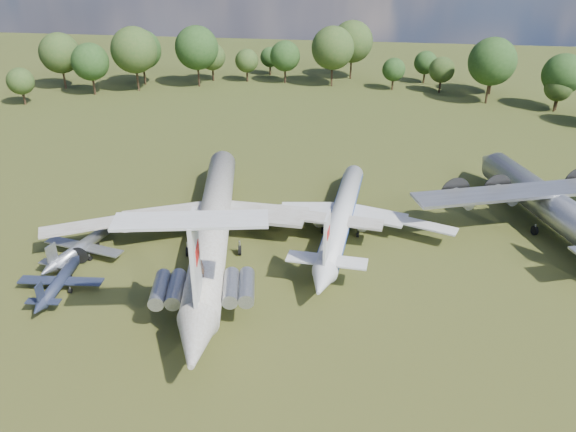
% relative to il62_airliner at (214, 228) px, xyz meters
% --- Properties ---
extents(ground, '(300.00, 300.00, 0.00)m').
position_rel_il62_airliner_xyz_m(ground, '(3.49, 0.19, -2.72)').
color(ground, '#263D14').
rests_on(ground, ground).
extents(il62_airliner, '(52.30, 62.44, 5.43)m').
position_rel_il62_airliner_xyz_m(il62_airliner, '(0.00, 0.00, 0.00)').
color(il62_airliner, '#B9B9B4').
rests_on(il62_airliner, ground).
extents(tu104_jet, '(32.39, 41.50, 3.94)m').
position_rel_il62_airliner_xyz_m(tu104_jet, '(15.64, 6.14, -0.75)').
color(tu104_jet, white).
rests_on(tu104_jet, ground).
extents(an12_transport, '(49.36, 52.09, 5.53)m').
position_rel_il62_airliner_xyz_m(an12_transport, '(43.12, 10.96, 0.05)').
color(an12_transport, '#95979C').
rests_on(an12_transport, ground).
extents(small_prop_west, '(10.46, 13.58, 1.88)m').
position_rel_il62_airliner_xyz_m(small_prop_west, '(-14.53, -12.09, -1.78)').
color(small_prop_west, black).
rests_on(small_prop_west, ground).
extents(small_prop_northwest, '(13.43, 16.38, 2.12)m').
position_rel_il62_airliner_xyz_m(small_prop_northwest, '(-15.54, -4.86, -1.66)').
color(small_prop_northwest, '#ADB0B6').
rests_on(small_prop_northwest, ground).
extents(person_on_il62, '(0.75, 0.54, 1.92)m').
position_rel_il62_airliner_xyz_m(person_on_il62, '(2.87, -14.94, 3.68)').
color(person_on_il62, brown).
rests_on(person_on_il62, il62_airliner).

